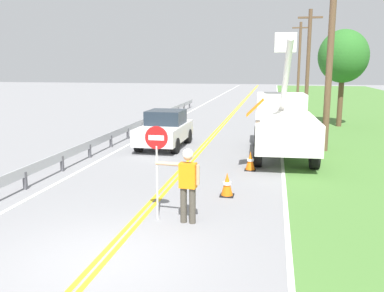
{
  "coord_description": "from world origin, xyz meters",
  "views": [
    {
      "loc": [
        3.19,
        -7.01,
        3.73
      ],
      "look_at": [
        0.66,
        5.77,
        1.2
      ],
      "focal_mm": 38.75,
      "sensor_mm": 36.0,
      "label": 1
    }
  ],
  "objects_px": {
    "utility_pole_near": "(330,50)",
    "traffic_cone_mid": "(250,161)",
    "flagger_worker": "(188,181)",
    "utility_pole_far": "(299,60)",
    "utility_pole_mid": "(308,61)",
    "roadside_tree_verge": "(343,57)",
    "stop_sign_paddle": "(157,152)",
    "traffic_cone_lead": "(227,185)",
    "oncoming_sedan_nearest": "(165,129)",
    "utility_bucket_truck": "(283,121)"
  },
  "relations": [
    {
      "from": "flagger_worker",
      "to": "roadside_tree_verge",
      "type": "relative_size",
      "value": 0.31
    },
    {
      "from": "utility_pole_mid",
      "to": "traffic_cone_mid",
      "type": "height_order",
      "value": "utility_pole_mid"
    },
    {
      "from": "stop_sign_paddle",
      "to": "utility_bucket_truck",
      "type": "bearing_deg",
      "value": 70.05
    },
    {
      "from": "utility_bucket_truck",
      "to": "utility_pole_far",
      "type": "height_order",
      "value": "utility_pole_far"
    },
    {
      "from": "utility_pole_near",
      "to": "traffic_cone_mid",
      "type": "distance_m",
      "value": 6.59
    },
    {
      "from": "utility_bucket_truck",
      "to": "oncoming_sedan_nearest",
      "type": "bearing_deg",
      "value": 175.1
    },
    {
      "from": "utility_bucket_truck",
      "to": "roadside_tree_verge",
      "type": "xyz_separation_m",
      "value": [
        3.63,
        9.09,
        2.87
      ]
    },
    {
      "from": "traffic_cone_mid",
      "to": "roadside_tree_verge",
      "type": "bearing_deg",
      "value": 68.69
    },
    {
      "from": "utility_pole_near",
      "to": "utility_pole_mid",
      "type": "bearing_deg",
      "value": 89.44
    },
    {
      "from": "utility_pole_near",
      "to": "utility_pole_far",
      "type": "xyz_separation_m",
      "value": [
        0.26,
        28.78,
        -0.03
      ]
    },
    {
      "from": "flagger_worker",
      "to": "utility_pole_mid",
      "type": "distance_m",
      "value": 24.37
    },
    {
      "from": "oncoming_sedan_nearest",
      "to": "stop_sign_paddle",
      "type": "bearing_deg",
      "value": -76.26
    },
    {
      "from": "oncoming_sedan_nearest",
      "to": "roadside_tree_verge",
      "type": "relative_size",
      "value": 0.7
    },
    {
      "from": "utility_pole_near",
      "to": "utility_pole_mid",
      "type": "height_order",
      "value": "utility_pole_near"
    },
    {
      "from": "traffic_cone_mid",
      "to": "traffic_cone_lead",
      "type": "bearing_deg",
      "value": -98.72
    },
    {
      "from": "stop_sign_paddle",
      "to": "roadside_tree_verge",
      "type": "relative_size",
      "value": 0.39
    },
    {
      "from": "utility_pole_near",
      "to": "traffic_cone_mid",
      "type": "height_order",
      "value": "utility_pole_near"
    },
    {
      "from": "utility_bucket_truck",
      "to": "utility_pole_mid",
      "type": "xyz_separation_m",
      "value": [
        2.02,
        15.15,
        2.7
      ]
    },
    {
      "from": "utility_pole_mid",
      "to": "traffic_cone_lead",
      "type": "height_order",
      "value": "utility_pole_mid"
    },
    {
      "from": "stop_sign_paddle",
      "to": "roadside_tree_verge",
      "type": "xyz_separation_m",
      "value": [
        6.74,
        17.67,
        2.56
      ]
    },
    {
      "from": "flagger_worker",
      "to": "utility_pole_mid",
      "type": "height_order",
      "value": "utility_pole_mid"
    },
    {
      "from": "stop_sign_paddle",
      "to": "utility_pole_far",
      "type": "relative_size",
      "value": 0.28
    },
    {
      "from": "flagger_worker",
      "to": "utility_pole_far",
      "type": "bearing_deg",
      "value": 83.34
    },
    {
      "from": "utility_bucket_truck",
      "to": "utility_pole_near",
      "type": "relative_size",
      "value": 0.82
    },
    {
      "from": "traffic_cone_mid",
      "to": "flagger_worker",
      "type": "bearing_deg",
      "value": -102.27
    },
    {
      "from": "stop_sign_paddle",
      "to": "traffic_cone_lead",
      "type": "distance_m",
      "value": 2.98
    },
    {
      "from": "flagger_worker",
      "to": "utility_pole_far",
      "type": "xyz_separation_m",
      "value": [
        4.49,
        38.43,
        3.32
      ]
    },
    {
      "from": "stop_sign_paddle",
      "to": "utility_bucket_truck",
      "type": "distance_m",
      "value": 9.13
    },
    {
      "from": "stop_sign_paddle",
      "to": "traffic_cone_lead",
      "type": "relative_size",
      "value": 3.33
    },
    {
      "from": "utility_bucket_truck",
      "to": "oncoming_sedan_nearest",
      "type": "relative_size",
      "value": 1.67
    },
    {
      "from": "traffic_cone_lead",
      "to": "roadside_tree_verge",
      "type": "bearing_deg",
      "value": 71.15
    },
    {
      "from": "stop_sign_paddle",
      "to": "utility_pole_mid",
      "type": "bearing_deg",
      "value": 77.8
    },
    {
      "from": "flagger_worker",
      "to": "oncoming_sedan_nearest",
      "type": "xyz_separation_m",
      "value": [
        -2.98,
        9.09,
        -0.21
      ]
    },
    {
      "from": "oncoming_sedan_nearest",
      "to": "utility_pole_mid",
      "type": "xyz_separation_m",
      "value": [
        7.34,
        14.69,
        3.27
      ]
    },
    {
      "from": "utility_pole_mid",
      "to": "traffic_cone_mid",
      "type": "relative_size",
      "value": 11.22
    },
    {
      "from": "utility_bucket_truck",
      "to": "utility_pole_far",
      "type": "relative_size",
      "value": 0.82
    },
    {
      "from": "traffic_cone_lead",
      "to": "roadside_tree_verge",
      "type": "distance_m",
      "value": 16.81
    },
    {
      "from": "flagger_worker",
      "to": "traffic_cone_lead",
      "type": "distance_m",
      "value": 2.48
    },
    {
      "from": "utility_bucket_truck",
      "to": "utility_pole_near",
      "type": "bearing_deg",
      "value": 28.27
    },
    {
      "from": "oncoming_sedan_nearest",
      "to": "utility_pole_mid",
      "type": "bearing_deg",
      "value": 63.45
    },
    {
      "from": "roadside_tree_verge",
      "to": "utility_pole_near",
      "type": "bearing_deg",
      "value": -102.21
    },
    {
      "from": "roadside_tree_verge",
      "to": "utility_pole_mid",
      "type": "bearing_deg",
      "value": 104.92
    },
    {
      "from": "utility_pole_far",
      "to": "traffic_cone_lead",
      "type": "height_order",
      "value": "utility_pole_far"
    },
    {
      "from": "roadside_tree_verge",
      "to": "utility_pole_far",
      "type": "bearing_deg",
      "value": 94.11
    },
    {
      "from": "utility_pole_mid",
      "to": "utility_pole_far",
      "type": "bearing_deg",
      "value": 89.51
    },
    {
      "from": "flagger_worker",
      "to": "utility_bucket_truck",
      "type": "xyz_separation_m",
      "value": [
        2.35,
        8.64,
        0.36
      ]
    },
    {
      "from": "flagger_worker",
      "to": "utility_pole_mid",
      "type": "xyz_separation_m",
      "value": [
        4.36,
        23.78,
        3.06
      ]
    },
    {
      "from": "oncoming_sedan_nearest",
      "to": "utility_pole_mid",
      "type": "height_order",
      "value": "utility_pole_mid"
    },
    {
      "from": "stop_sign_paddle",
      "to": "traffic_cone_mid",
      "type": "xyz_separation_m",
      "value": [
        1.95,
        5.39,
        -1.37
      ]
    },
    {
      "from": "traffic_cone_lead",
      "to": "roadside_tree_verge",
      "type": "relative_size",
      "value": 0.12
    }
  ]
}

